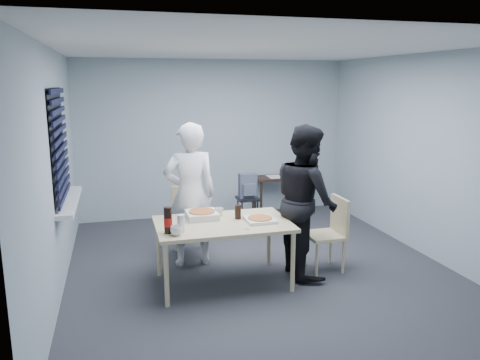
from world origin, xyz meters
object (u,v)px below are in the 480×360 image
object	(u,v)px
person_black	(306,200)
chair_far	(189,215)
person_white	(190,195)
side_table	(283,181)
chair_right	(331,228)
backpack	(248,186)
soda_bottle	(168,221)
mug_a	(176,231)
stool	(248,204)
mug_b	(219,212)
dining_table	(223,228)

from	to	relation	value
person_black	chair_far	bearing A→B (deg)	49.75
person_white	side_table	bearing A→B (deg)	-134.69
person_black	person_white	bearing A→B (deg)	64.03
chair_right	backpack	xyz separation A→B (m)	(-0.49, 1.94, 0.13)
person_black	soda_bottle	xyz separation A→B (m)	(-1.63, -0.28, -0.04)
side_table	soda_bottle	world-z (taller)	soda_bottle
chair_far	side_table	distance (m)	2.41
person_white	mug_a	bearing A→B (deg)	72.89
stool	person_black	bearing A→B (deg)	-85.94
side_table	stool	xyz separation A→B (m)	(-0.80, -0.59, -0.21)
chair_right	soda_bottle	size ratio (longest dim) A/B	3.25
mug_b	backpack	bearing A→B (deg)	64.01
chair_far	dining_table	bearing A→B (deg)	-79.22
side_table	soda_bottle	distance (m)	3.65
dining_table	mug_a	bearing A→B (deg)	-150.74
backpack	chair_far	bearing A→B (deg)	-131.22
dining_table	mug_b	xyz separation A→B (m)	(0.02, 0.26, 0.11)
chair_right	backpack	distance (m)	2.00
person_white	person_black	world-z (taller)	same
backpack	mug_b	world-z (taller)	backpack
dining_table	soda_bottle	size ratio (longest dim) A/B	5.37
chair_far	mug_b	world-z (taller)	chair_far
soda_bottle	mug_a	bearing A→B (deg)	-50.91
dining_table	mug_a	size ratio (longest dim) A/B	11.96
chair_right	mug_a	xyz separation A→B (m)	(-1.91, -0.38, 0.25)
dining_table	side_table	distance (m)	3.10
person_black	dining_table	bearing A→B (deg)	93.54
mug_b	stool	bearing A→B (deg)	64.16
person_black	mug_b	distance (m)	1.02
stool	mug_a	size ratio (longest dim) A/B	3.74
soda_bottle	dining_table	bearing A→B (deg)	19.50
chair_far	soda_bottle	world-z (taller)	soda_bottle
chair_far	mug_a	bearing A→B (deg)	-103.81
person_white	stool	xyz separation A→B (m)	(1.12, 1.35, -0.54)
dining_table	backpack	size ratio (longest dim) A/B	3.86
backpack	stool	bearing A→B (deg)	98.28
person_black	stool	xyz separation A→B (m)	(-0.14, 1.96, -0.54)
backpack	mug_b	bearing A→B (deg)	-107.70
person_white	soda_bottle	bearing A→B (deg)	67.30
person_white	soda_bottle	xyz separation A→B (m)	(-0.37, -0.89, -0.04)
person_white	backpack	distance (m)	1.76
chair_far	backpack	size ratio (longest dim) A/B	2.34
stool	soda_bottle	xyz separation A→B (m)	(-1.49, -2.24, 0.50)
stool	backpack	distance (m)	0.30
person_white	side_table	size ratio (longest dim) A/B	1.84
dining_table	person_black	xyz separation A→B (m)	(1.01, 0.06, 0.23)
chair_right	backpack	bearing A→B (deg)	104.10
chair_far	person_white	bearing A→B (deg)	-95.69
side_table	mug_b	world-z (taller)	mug_b
dining_table	soda_bottle	xyz separation A→B (m)	(-0.62, -0.22, 0.19)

